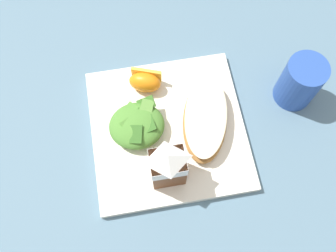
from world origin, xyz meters
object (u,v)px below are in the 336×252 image
(cheesy_pizza_bread, at_px, (205,119))
(milk_carton, at_px, (168,165))
(white_plate, at_px, (168,130))
(green_salad_pile, at_px, (137,125))
(orange_wedge_front, at_px, (145,81))
(drinking_blue_cup, at_px, (300,82))

(cheesy_pizza_bread, relative_size, milk_carton, 1.68)
(white_plate, xyz_separation_m, green_salad_pile, (0.06, -0.01, 0.03))
(orange_wedge_front, xyz_separation_m, drinking_blue_cup, (-0.28, 0.06, 0.01))
(white_plate, xyz_separation_m, cheesy_pizza_bread, (-0.07, 0.00, 0.03))
(orange_wedge_front, bearing_deg, milk_carton, 93.86)
(cheesy_pizza_bread, relative_size, drinking_blue_cup, 1.82)
(milk_carton, bearing_deg, drinking_blue_cup, -155.67)
(white_plate, bearing_deg, orange_wedge_front, -73.34)
(white_plate, relative_size, green_salad_pile, 2.80)
(white_plate, height_order, milk_carton, milk_carton)
(milk_carton, distance_m, orange_wedge_front, 0.18)
(drinking_blue_cup, bearing_deg, milk_carton, 24.33)
(green_salad_pile, bearing_deg, white_plate, 173.33)
(orange_wedge_front, bearing_deg, white_plate, 106.66)
(green_salad_pile, distance_m, orange_wedge_front, 0.09)
(cheesy_pizza_bread, relative_size, orange_wedge_front, 2.70)
(cheesy_pizza_bread, bearing_deg, white_plate, -0.59)
(milk_carton, bearing_deg, orange_wedge_front, -86.14)
(green_salad_pile, distance_m, milk_carton, 0.11)
(green_salad_pile, bearing_deg, drinking_blue_cup, -174.84)
(milk_carton, relative_size, orange_wedge_front, 1.60)
(white_plate, height_order, cheesy_pizza_bread, cheesy_pizza_bread)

